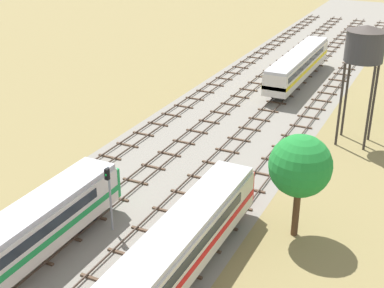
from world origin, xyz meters
TOP-DOWN VIEW (x-y plane):
  - ground_plane at (0.00, 56.00)m, footprint 480.00×480.00m
  - ballast_bed at (0.00, 56.00)m, footprint 17.83×176.00m
  - track_far_left at (-6.91, 57.00)m, footprint 2.40×126.00m
  - track_left at (-2.30, 57.00)m, footprint 2.40×126.00m
  - track_centre_left at (2.30, 57.00)m, footprint 2.40×126.00m
  - track_centre at (6.91, 57.00)m, footprint 2.40×126.00m
  - diesel_railcar_left_nearest at (-2.30, 25.87)m, footprint 2.96×20.50m
  - diesel_railcar_centre_near at (6.91, 29.71)m, footprint 2.96×20.50m
  - diesel_railcar_centre_left_mid at (2.30, 73.08)m, footprint 2.96×20.50m
  - water_tower at (12.46, 56.96)m, footprint 3.69×3.69m
  - signal_post_near at (0.00, 33.62)m, footprint 0.28×0.47m
  - lineside_tree_1 at (11.85, 38.84)m, footprint 4.28×4.28m

SIDE VIEW (x-z plane):
  - ground_plane at x=0.00m, z-range 0.00..0.00m
  - ballast_bed at x=0.00m, z-range 0.00..0.01m
  - track_far_left at x=-6.91m, z-range -0.01..0.28m
  - track_left at x=-2.30m, z-range -0.01..0.28m
  - track_centre_left at x=2.30m, z-range -0.01..0.28m
  - track_centre at x=6.91m, z-range -0.01..0.28m
  - diesel_railcar_left_nearest at x=-2.30m, z-range 0.70..4.50m
  - diesel_railcar_centre_near at x=6.91m, z-range 0.70..4.50m
  - diesel_railcar_centre_left_mid at x=2.30m, z-range 0.70..4.50m
  - signal_post_near at x=0.00m, z-range 0.70..5.77m
  - lineside_tree_1 at x=11.85m, z-range 1.61..9.18m
  - water_tower at x=12.46m, z-range 3.84..15.32m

